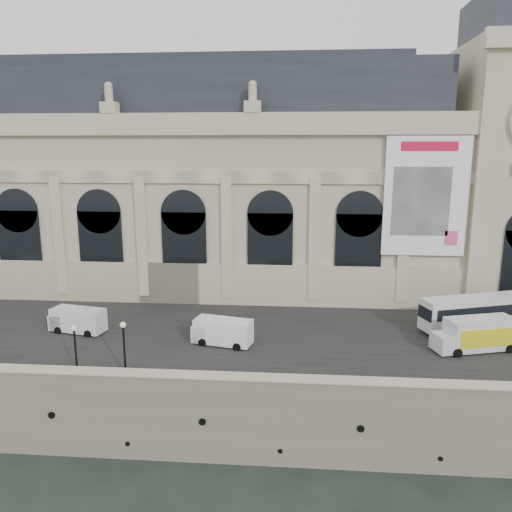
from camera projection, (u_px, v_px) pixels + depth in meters
The scene contains 12 objects.
ground at pixel (178, 462), 39.17m from camera, with size 260.00×260.00×0.00m, color black.
quay at pixel (233, 297), 72.66m from camera, with size 160.00×70.00×6.00m, color gray.
street at pixel (208, 327), 51.56m from camera, with size 160.00×24.00×0.06m, color #2D2D2D.
parapet at pixel (177, 381), 38.38m from camera, with size 160.00×1.40×1.21m.
museum at pixel (183, 183), 65.60m from camera, with size 69.00×18.70×29.10m.
clock_pavilion at pixel (510, 155), 58.84m from camera, with size 13.00×14.72×36.70m.
bus_right at pixel (478, 312), 50.31m from camera, with size 12.31×6.18×3.58m.
van_b at pixel (220, 331), 46.94m from camera, with size 5.90×3.30×2.48m.
van_c at pixel (76, 320), 50.13m from camera, with size 5.84×3.14×2.47m.
box_truck at pixel (476, 335), 45.42m from camera, with size 7.90×4.34×3.04m.
lamp_left at pixel (76, 351), 40.11m from camera, with size 0.44×0.44×4.33m.
lamp_right at pixel (124, 350), 40.05m from camera, with size 0.47×0.47×4.64m.
Camera 1 is at (8.89, -34.32, 24.04)m, focal length 35.00 mm.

